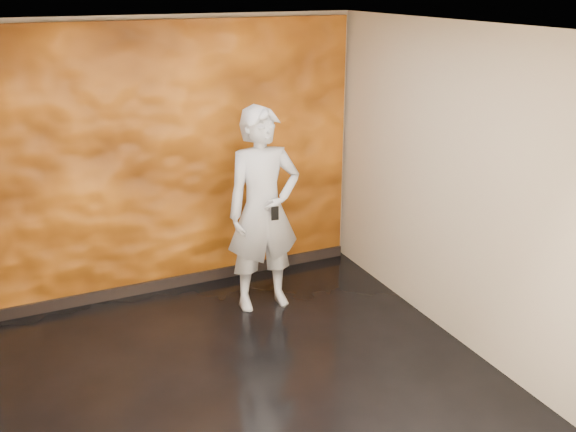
{
  "coord_description": "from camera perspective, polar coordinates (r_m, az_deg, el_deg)",
  "views": [
    {
      "loc": [
        -1.57,
        -4.22,
        3.11
      ],
      "look_at": [
        0.72,
        0.74,
        1.09
      ],
      "focal_mm": 40.0,
      "sensor_mm": 36.0,
      "label": 1
    }
  ],
  "objects": [
    {
      "name": "room",
      "position": [
        4.82,
        -4.09,
        -0.55
      ],
      "size": [
        4.02,
        4.02,
        2.81
      ],
      "color": "black",
      "rests_on": "ground"
    },
    {
      "name": "feature_wall",
      "position": [
        6.61,
        -10.18,
        4.81
      ],
      "size": [
        3.9,
        0.06,
        2.75
      ],
      "primitive_type": "cube",
      "color": "orange",
      "rests_on": "ground"
    },
    {
      "name": "baseboard",
      "position": [
        7.04,
        -9.43,
        -5.68
      ],
      "size": [
        3.9,
        0.04,
        0.12
      ],
      "primitive_type": "cube",
      "color": "black",
      "rests_on": "ground"
    },
    {
      "name": "man",
      "position": [
        6.2,
        -2.2,
        0.51
      ],
      "size": [
        0.76,
        0.52,
        2.02
      ],
      "primitive_type": "imported",
      "rotation": [
        0.0,
        0.0,
        -0.05
      ],
      "color": "#A5ABB7",
      "rests_on": "ground"
    },
    {
      "name": "phone",
      "position": [
        5.95,
        -1.17,
        0.24
      ],
      "size": [
        0.07,
        0.02,
        0.13
      ],
      "primitive_type": "cube",
      "rotation": [
        0.0,
        0.0,
        -0.1
      ],
      "color": "black",
      "rests_on": "man"
    }
  ]
}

